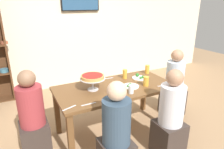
{
  "coord_description": "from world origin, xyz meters",
  "views": [
    {
      "loc": [
        -1.24,
        -2.32,
        1.86
      ],
      "look_at": [
        0.0,
        0.1,
        0.89
      ],
      "focal_mm": 32.28,
      "sensor_mm": 36.0,
      "label": 1
    }
  ],
  "objects_px": {
    "deep_dish_pizza_stand": "(93,78)",
    "salad_plate_far_diner": "(139,77)",
    "diner_near_right": "(170,120)",
    "beer_glass_amber_spare": "(125,74)",
    "cutlery_fork_far": "(164,86)",
    "cutlery_knife_far": "(89,104)",
    "diner_head_west": "(33,121)",
    "cutlery_knife_near": "(108,78)",
    "diner_head_east": "(174,87)",
    "beer_glass_amber_tall": "(146,81)",
    "diner_near_left": "(116,139)",
    "beer_glass_amber_short": "(147,69)",
    "salad_plate_near_diner": "(130,86)",
    "dining_table": "(115,93)",
    "water_glass_clear_near": "(131,89)",
    "cutlery_fork_near": "(69,108)"
  },
  "relations": [
    {
      "from": "diner_near_right",
      "to": "salad_plate_far_diner",
      "type": "distance_m",
      "value": 0.89
    },
    {
      "from": "diner_near_right",
      "to": "salad_plate_far_diner",
      "type": "bearing_deg",
      "value": -6.88
    },
    {
      "from": "diner_near_right",
      "to": "beer_glass_amber_spare",
      "type": "height_order",
      "value": "diner_near_right"
    },
    {
      "from": "diner_near_right",
      "to": "salad_plate_near_diner",
      "type": "bearing_deg",
      "value": 17.93
    },
    {
      "from": "beer_glass_amber_tall",
      "to": "cutlery_knife_near",
      "type": "distance_m",
      "value": 0.62
    },
    {
      "from": "diner_near_left",
      "to": "cutlery_knife_far",
      "type": "relative_size",
      "value": 6.39
    },
    {
      "from": "cutlery_fork_far",
      "to": "beer_glass_amber_tall",
      "type": "bearing_deg",
      "value": 165.89
    },
    {
      "from": "salad_plate_far_diner",
      "to": "cutlery_knife_far",
      "type": "distance_m",
      "value": 1.11
    },
    {
      "from": "cutlery_fork_far",
      "to": "cutlery_knife_far",
      "type": "distance_m",
      "value": 1.15
    },
    {
      "from": "salad_plate_far_diner",
      "to": "beer_glass_amber_spare",
      "type": "xyz_separation_m",
      "value": [
        -0.2,
        0.11,
        0.05
      ]
    },
    {
      "from": "dining_table",
      "to": "diner_head_west",
      "type": "relative_size",
      "value": 1.45
    },
    {
      "from": "beer_glass_amber_short",
      "to": "deep_dish_pizza_stand",
      "type": "bearing_deg",
      "value": -168.5
    },
    {
      "from": "diner_near_right",
      "to": "cutlery_fork_near",
      "type": "bearing_deg",
      "value": 70.01
    },
    {
      "from": "cutlery_fork_near",
      "to": "beer_glass_amber_spare",
      "type": "bearing_deg",
      "value": 7.82
    },
    {
      "from": "dining_table",
      "to": "deep_dish_pizza_stand",
      "type": "height_order",
      "value": "deep_dish_pizza_stand"
    },
    {
      "from": "cutlery_fork_far",
      "to": "salad_plate_far_diner",
      "type": "bearing_deg",
      "value": 123.33
    },
    {
      "from": "deep_dish_pizza_stand",
      "to": "salad_plate_far_diner",
      "type": "relative_size",
      "value": 1.51
    },
    {
      "from": "diner_near_right",
      "to": "beer_glass_amber_spare",
      "type": "distance_m",
      "value": 1.01
    },
    {
      "from": "salad_plate_far_diner",
      "to": "cutlery_fork_far",
      "type": "xyz_separation_m",
      "value": [
        0.14,
        -0.41,
        -0.01
      ]
    },
    {
      "from": "cutlery_knife_near",
      "to": "cutlery_knife_far",
      "type": "xyz_separation_m",
      "value": [
        -0.57,
        -0.66,
        0.0
      ]
    },
    {
      "from": "diner_near_left",
      "to": "beer_glass_amber_spare",
      "type": "distance_m",
      "value": 1.22
    },
    {
      "from": "beer_glass_amber_tall",
      "to": "deep_dish_pizza_stand",
      "type": "bearing_deg",
      "value": 163.77
    },
    {
      "from": "cutlery_fork_near",
      "to": "cutlery_fork_far",
      "type": "bearing_deg",
      "value": -18.68
    },
    {
      "from": "diner_near_right",
      "to": "beer_glass_amber_short",
      "type": "distance_m",
      "value": 1.09
    },
    {
      "from": "diner_head_west",
      "to": "beer_glass_amber_short",
      "type": "relative_size",
      "value": 8.07
    },
    {
      "from": "diner_head_west",
      "to": "beer_glass_amber_spare",
      "type": "distance_m",
      "value": 1.47
    },
    {
      "from": "diner_head_east",
      "to": "cutlery_knife_far",
      "type": "distance_m",
      "value": 1.74
    },
    {
      "from": "deep_dish_pizza_stand",
      "to": "salad_plate_near_diner",
      "type": "distance_m",
      "value": 0.56
    },
    {
      "from": "cutlery_fork_near",
      "to": "cutlery_knife_far",
      "type": "height_order",
      "value": "same"
    },
    {
      "from": "salad_plate_near_diner",
      "to": "beer_glass_amber_spare",
      "type": "distance_m",
      "value": 0.35
    },
    {
      "from": "diner_head_east",
      "to": "cutlery_fork_near",
      "type": "relative_size",
      "value": 6.39
    },
    {
      "from": "diner_head_east",
      "to": "salad_plate_far_diner",
      "type": "height_order",
      "value": "diner_head_east"
    },
    {
      "from": "diner_near_right",
      "to": "deep_dish_pizza_stand",
      "type": "xyz_separation_m",
      "value": [
        -0.71,
        0.77,
        0.42
      ]
    },
    {
      "from": "diner_head_east",
      "to": "diner_near_right",
      "type": "relative_size",
      "value": 1.0
    },
    {
      "from": "diner_near_left",
      "to": "salad_plate_far_diner",
      "type": "bearing_deg",
      "value": -45.29
    },
    {
      "from": "diner_head_east",
      "to": "cutlery_knife_near",
      "type": "height_order",
      "value": "diner_head_east"
    },
    {
      "from": "salad_plate_near_diner",
      "to": "cutlery_knife_far",
      "type": "xyz_separation_m",
      "value": [
        -0.71,
        -0.22,
        -0.01
      ]
    },
    {
      "from": "diner_head_west",
      "to": "cutlery_knife_near",
      "type": "height_order",
      "value": "diner_head_west"
    },
    {
      "from": "diner_head_west",
      "to": "beer_glass_amber_short",
      "type": "height_order",
      "value": "diner_head_west"
    },
    {
      "from": "diner_near_right",
      "to": "water_glass_clear_near",
      "type": "height_order",
      "value": "diner_near_right"
    },
    {
      "from": "diner_near_right",
      "to": "beer_glass_amber_short",
      "type": "xyz_separation_m",
      "value": [
        0.35,
        0.98,
        0.32
      ]
    },
    {
      "from": "beer_glass_amber_tall",
      "to": "cutlery_knife_near",
      "type": "relative_size",
      "value": 0.76
    },
    {
      "from": "diner_head_east",
      "to": "beer_glass_amber_short",
      "type": "height_order",
      "value": "diner_head_east"
    },
    {
      "from": "diner_near_left",
      "to": "cutlery_knife_far",
      "type": "xyz_separation_m",
      "value": [
        -0.14,
        0.42,
        0.25
      ]
    },
    {
      "from": "salad_plate_near_diner",
      "to": "water_glass_clear_near",
      "type": "relative_size",
      "value": 2.11
    },
    {
      "from": "beer_glass_amber_tall",
      "to": "diner_near_left",
      "type": "bearing_deg",
      "value": -143.83
    },
    {
      "from": "dining_table",
      "to": "deep_dish_pizza_stand",
      "type": "bearing_deg",
      "value": 172.49
    },
    {
      "from": "salad_plate_near_diner",
      "to": "diner_near_left",
      "type": "bearing_deg",
      "value": -131.65
    },
    {
      "from": "diner_head_west",
      "to": "salad_plate_near_diner",
      "type": "distance_m",
      "value": 1.35
    },
    {
      "from": "cutlery_fork_near",
      "to": "beer_glass_amber_short",
      "type": "bearing_deg",
      "value": 1.45
    }
  ]
}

